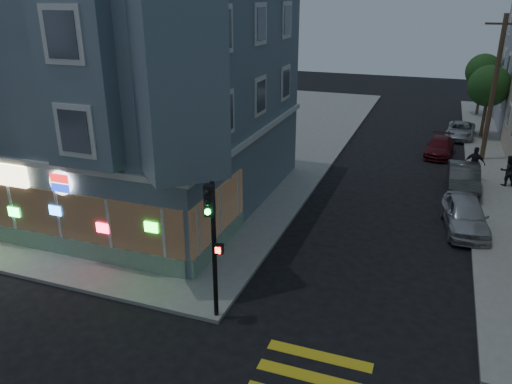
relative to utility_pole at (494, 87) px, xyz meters
The scene contains 13 objects.
ground 27.26m from the utility_pole, 116.57° to the right, with size 120.00×120.00×0.00m, color black.
sidewalk_nw 25.95m from the utility_pole, behind, with size 33.00×42.00×0.15m, color gray.
corner_building 22.24m from the utility_pole, 144.13° to the right, with size 14.60×14.60×11.40m.
utility_pole is the anchor object (origin of this frame).
street_tree_near 6.06m from the utility_pole, 88.09° to the left, with size 3.00×3.00×5.30m.
street_tree_far 14.03m from the utility_pole, 89.18° to the left, with size 3.00×3.00×5.30m.
pedestrian_a 6.24m from the utility_pole, 78.37° to the right, with size 0.85×0.66×1.74m, color black.
pedestrian_b 5.79m from the utility_pole, 99.02° to the right, with size 1.13×0.47×1.92m, color black.
parked_car_a 12.30m from the utility_pole, 96.43° to the right, with size 1.78×4.43×1.51m, color #B4B7BD.
parked_car_b 7.63m from the utility_pole, 101.59° to the right, with size 1.59×4.57×1.51m, color #343739.
parked_car_c 4.98m from the utility_pole, behind, with size 1.67×4.10×1.19m, color #57131A.
parked_car_d 7.04m from the utility_pole, 103.32° to the left, with size 1.95×4.23×1.18m, color #A5ABB0.
traffic_signal 23.72m from the utility_pole, 112.82° to the right, with size 0.59×0.53×4.76m.
Camera 1 is at (8.92, -10.42, 10.15)m, focal length 35.00 mm.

